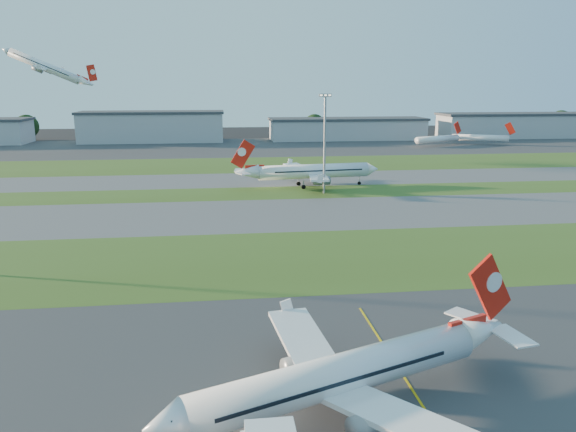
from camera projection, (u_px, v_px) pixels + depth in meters
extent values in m
cube|color=#3B551C|center=(297.00, 259.00, 92.47)|extent=(300.00, 34.00, 0.01)
cube|color=#515154|center=(277.00, 214.00, 124.36)|extent=(300.00, 32.00, 0.01)
cube|color=#3B551C|center=(267.00, 193.00, 148.51)|extent=(300.00, 18.00, 0.01)
cube|color=#515154|center=(260.00, 180.00, 169.77)|extent=(300.00, 26.00, 0.01)
cube|color=#3B551C|center=(254.00, 165.00, 201.66)|extent=(300.00, 40.00, 0.01)
cube|color=#333335|center=(245.00, 147.00, 259.64)|extent=(400.00, 80.00, 0.01)
cylinder|color=white|center=(340.00, 375.00, 47.73)|extent=(27.11, 13.52, 3.52)
cube|color=red|center=(490.00, 287.00, 54.89)|extent=(5.70, 2.52, 7.01)
cube|color=white|center=(405.00, 421.00, 41.95)|extent=(11.48, 13.71, 1.43)
cube|color=white|center=(305.00, 343.00, 54.59)|extent=(5.98, 14.32, 1.43)
cylinder|color=gray|center=(373.00, 424.00, 43.27)|extent=(4.40, 3.41, 2.13)
cylinder|color=gray|center=(303.00, 365.00, 52.43)|extent=(4.40, 3.41, 2.13)
cylinder|color=white|center=(314.00, 171.00, 156.91)|extent=(31.73, 7.54, 3.99)
cube|color=red|center=(243.00, 154.00, 151.12)|extent=(6.80, 1.14, 7.94)
cube|color=white|center=(302.00, 169.00, 164.74)|extent=(9.94, 16.39, 1.62)
cube|color=white|center=(319.00, 178.00, 148.85)|extent=(6.73, 16.22, 1.62)
cylinder|color=gray|center=(310.00, 174.00, 163.18)|extent=(4.65, 2.90, 2.41)
cylinder|color=gray|center=(322.00, 181.00, 151.66)|extent=(4.65, 2.90, 2.41)
cylinder|color=white|center=(45.00, 66.00, 222.57)|extent=(27.98, 4.75, 3.53)
cube|color=red|center=(89.00, 54.00, 222.86)|extent=(6.03, 0.59, 7.03)
cube|color=white|center=(41.00, 67.00, 215.54)|extent=(6.87, 14.48, 1.43)
cube|color=white|center=(53.00, 68.00, 229.96)|extent=(7.96, 14.54, 1.43)
cylinder|color=gray|center=(39.00, 70.00, 217.65)|extent=(3.99, 2.30, 2.14)
cylinder|color=gray|center=(48.00, 71.00, 228.10)|extent=(3.99, 2.30, 2.14)
cylinder|color=white|center=(437.00, 139.00, 262.89)|extent=(25.00, 13.65, 3.20)
cube|color=red|center=(458.00, 128.00, 268.41)|extent=(4.84, 2.41, 6.16)
cylinder|color=white|center=(480.00, 138.00, 268.47)|extent=(24.67, 14.53, 3.20)
cube|color=red|center=(510.00, 129.00, 263.13)|extent=(4.76, 2.59, 6.16)
cylinder|color=gray|center=(325.00, 146.00, 145.54)|extent=(0.60, 0.60, 25.00)
cube|color=gray|center=(325.00, 95.00, 142.60)|extent=(3.20, 0.50, 0.80)
cube|color=#FFF2CC|center=(325.00, 95.00, 142.60)|extent=(2.80, 0.70, 0.35)
cube|color=#A0A2A8|center=(152.00, 128.00, 281.62)|extent=(70.00, 22.00, 14.00)
cube|color=#383A3F|center=(152.00, 112.00, 279.89)|extent=(71.40, 23.00, 1.20)
cube|color=#A0A2A8|center=(347.00, 130.00, 294.09)|extent=(80.00, 22.00, 10.00)
cube|color=#383A3F|center=(347.00, 119.00, 292.82)|extent=(81.60, 23.00, 1.20)
cube|color=#A0A2A8|center=(527.00, 126.00, 305.88)|extent=(95.00, 22.00, 12.00)
cube|color=#383A3F|center=(528.00, 114.00, 304.38)|extent=(96.90, 23.00, 1.20)
cylinder|color=black|center=(28.00, 136.00, 289.40)|extent=(1.00, 1.00, 4.40)
sphere|color=black|center=(27.00, 126.00, 288.28)|extent=(12.10, 12.10, 12.10)
cylinder|color=black|center=(204.00, 136.00, 296.44)|extent=(1.00, 1.00, 3.60)
sphere|color=black|center=(203.00, 128.00, 295.52)|extent=(9.90, 9.90, 9.90)
cylinder|color=black|center=(314.00, 133.00, 306.48)|extent=(1.00, 1.00, 4.20)
sphere|color=black|center=(315.00, 125.00, 305.40)|extent=(11.55, 11.55, 11.55)
cylinder|color=black|center=(447.00, 133.00, 313.60)|extent=(1.00, 1.00, 3.80)
sphere|color=black|center=(448.00, 125.00, 312.63)|extent=(10.45, 10.45, 10.45)
cylinder|color=black|center=(560.00, 130.00, 325.79)|extent=(1.00, 1.00, 4.60)
sphere|color=black|center=(561.00, 121.00, 324.61)|extent=(12.65, 12.65, 12.65)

